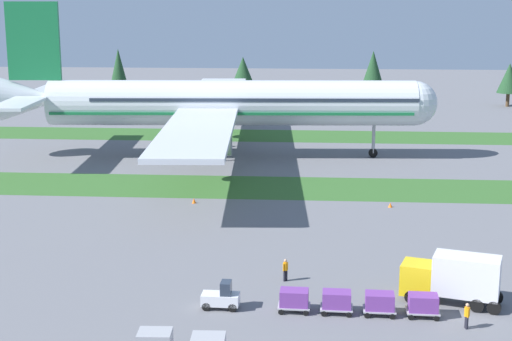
{
  "coord_description": "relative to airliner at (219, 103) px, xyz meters",
  "views": [
    {
      "loc": [
        2.09,
        -40.04,
        21.0
      ],
      "look_at": [
        -3.4,
        36.6,
        4.0
      ],
      "focal_mm": 54.62,
      "sensor_mm": 36.0,
      "label": 1
    }
  ],
  "objects": [
    {
      "name": "ground_crew_loader",
      "position": [
        22.64,
        -54.73,
        -6.45
      ],
      "size": [
        0.36,
        0.56,
        1.74
      ],
      "rotation": [
        0.0,
        0.0,
        4.8
      ],
      "color": "black",
      "rests_on": "ground"
    },
    {
      "name": "baggage_tug",
      "position": [
        6.35,
        -52.53,
        -6.58
      ],
      "size": [
        2.64,
        1.38,
        1.97
      ],
      "rotation": [
        0.0,
        0.0,
        1.54
      ],
      "color": "silver",
      "rests_on": "ground"
    },
    {
      "name": "cargo_dolly_fourth",
      "position": [
        20.07,
        -52.98,
        -6.48
      ],
      "size": [
        2.25,
        1.57,
        1.55
      ],
      "rotation": [
        0.0,
        0.0,
        1.54
      ],
      "color": "#A3A3A8",
      "rests_on": "ground"
    },
    {
      "name": "catering_truck",
      "position": [
        22.42,
        -50.45,
        -5.44
      ],
      "size": [
        7.32,
        4.21,
        3.58
      ],
      "rotation": [
        0.0,
        0.0,
        1.28
      ],
      "color": "yellow",
      "rests_on": "ground"
    },
    {
      "name": "cargo_dolly_second",
      "position": [
        14.27,
        -52.79,
        -6.48
      ],
      "size": [
        2.25,
        1.57,
        1.55
      ],
      "rotation": [
        0.0,
        0.0,
        1.54
      ],
      "color": "#A3A3A8",
      "rests_on": "ground"
    },
    {
      "name": "distant_tree_line",
      "position": [
        16.91,
        55.14,
        -0.65
      ],
      "size": [
        186.49,
        9.97,
        12.56
      ],
      "color": "#4C3823",
      "rests_on": "ground"
    },
    {
      "name": "grass_strip_far",
      "position": [
        10.26,
        17.2,
        -7.39
      ],
      "size": [
        320.0,
        11.1,
        0.01
      ],
      "primitive_type": "cube",
      "color": "#336028",
      "rests_on": "ground"
    },
    {
      "name": "grass_strip_near",
      "position": [
        10.26,
        -16.99,
        -7.39
      ],
      "size": [
        320.0,
        11.1,
        0.01
      ],
      "primitive_type": "cube",
      "color": "#336028",
      "rests_on": "ground"
    },
    {
      "name": "airliner",
      "position": [
        0.0,
        0.0,
        0.0
      ],
      "size": [
        58.39,
        71.84,
        20.65
      ],
      "rotation": [
        0.0,
        0.0,
        -1.51
      ],
      "color": "silver",
      "rests_on": "ground"
    },
    {
      "name": "cargo_dolly_lead",
      "position": [
        11.37,
        -52.69,
        -6.48
      ],
      "size": [
        2.25,
        1.57,
        1.55
      ],
      "rotation": [
        0.0,
        0.0,
        1.54
      ],
      "color": "#A3A3A8",
      "rests_on": "ground"
    },
    {
      "name": "cargo_dolly_third",
      "position": [
        17.17,
        -52.88,
        -6.48
      ],
      "size": [
        2.25,
        1.57,
        1.55
      ],
      "rotation": [
        0.0,
        0.0,
        1.54
      ],
      "color": "#A3A3A8",
      "rests_on": "ground"
    },
    {
      "name": "taxiway_marker_0",
      "position": [
        20.62,
        -24.66,
        -7.16
      ],
      "size": [
        0.44,
        0.44,
        0.48
      ],
      "primitive_type": "cone",
      "color": "orange",
      "rests_on": "ground"
    },
    {
      "name": "ground_crew_marshaller",
      "position": [
        10.58,
        -46.83,
        -6.45
      ],
      "size": [
        0.39,
        0.46,
        1.74
      ],
      "rotation": [
        0.0,
        0.0,
        4.04
      ],
      "color": "black",
      "rests_on": "ground"
    },
    {
      "name": "taxiway_marker_1",
      "position": [
        0.2,
        -24.5,
        -7.13
      ],
      "size": [
        0.44,
        0.44,
        0.53
      ],
      "primitive_type": "cone",
      "color": "orange",
      "rests_on": "ground"
    }
  ]
}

